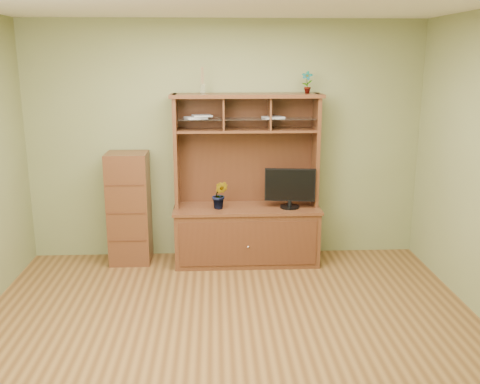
{
  "coord_description": "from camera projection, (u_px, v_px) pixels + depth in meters",
  "views": [
    {
      "loc": [
        -0.12,
        -4.07,
        2.27
      ],
      "look_at": [
        0.13,
        1.2,
        0.95
      ],
      "focal_mm": 40.0,
      "sensor_mm": 36.0,
      "label": 1
    }
  ],
  "objects": [
    {
      "name": "magazines",
      "position": [
        223.0,
        117.0,
        5.85
      ],
      "size": [
        1.11,
        0.24,
        0.04
      ],
      "color": "#BABABF",
      "rests_on": "media_hutch"
    },
    {
      "name": "side_cabinet",
      "position": [
        129.0,
        208.0,
        6.02
      ],
      "size": [
        0.45,
        0.41,
        1.27
      ],
      "color": "#4B2415",
      "rests_on": "room"
    },
    {
      "name": "monitor",
      "position": [
        290.0,
        187.0,
        5.92
      ],
      "size": [
        0.56,
        0.22,
        0.44
      ],
      "rotation": [
        0.0,
        0.0,
        -0.11
      ],
      "color": "black",
      "rests_on": "media_hutch"
    },
    {
      "name": "reed_diffuser",
      "position": [
        202.0,
        83.0,
        5.75
      ],
      "size": [
        0.06,
        0.06,
        0.28
      ],
      "color": "silver",
      "rests_on": "media_hutch"
    },
    {
      "name": "room",
      "position": [
        231.0,
        180.0,
        4.18
      ],
      "size": [
        4.54,
        4.04,
        2.74
      ],
      "color": "#563618",
      "rests_on": "ground"
    },
    {
      "name": "media_hutch",
      "position": [
        247.0,
        217.0,
        6.06
      ],
      "size": [
        1.66,
        0.61,
        1.9
      ],
      "color": "#4B2415",
      "rests_on": "room"
    },
    {
      "name": "top_plant",
      "position": [
        307.0,
        82.0,
        5.8
      ],
      "size": [
        0.15,
        0.12,
        0.24
      ],
      "primitive_type": "imported",
      "rotation": [
        0.0,
        0.0,
        -0.31
      ],
      "color": "#255C20",
      "rests_on": "media_hutch"
    },
    {
      "name": "orchid_plant",
      "position": [
        220.0,
        195.0,
        5.9
      ],
      "size": [
        0.2,
        0.18,
        0.32
      ],
      "primitive_type": "imported",
      "rotation": [
        0.0,
        0.0,
        -0.24
      ],
      "color": "#2A6021",
      "rests_on": "media_hutch"
    }
  ]
}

